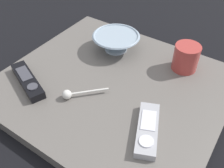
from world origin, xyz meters
TOP-DOWN VIEW (x-y plane):
  - ground_plane at (0.00, 0.00)m, footprint 6.00×6.00m
  - table at (0.00, 0.00)m, footprint 0.66×0.59m
  - cereal_bowl at (0.09, -0.16)m, footprint 0.17×0.17m
  - coffee_mug at (-0.15, -0.19)m, footprint 0.08×0.08m
  - teaspoon at (0.07, 0.12)m, footprint 0.10×0.10m
  - tv_remote_near at (-0.18, 0.11)m, footprint 0.11×0.17m
  - tv_remote_far at (0.21, 0.15)m, footprint 0.18×0.11m

SIDE VIEW (x-z plane):
  - ground_plane at x=0.00m, z-range 0.00..0.00m
  - table at x=0.00m, z-range 0.00..0.04m
  - tv_remote_near at x=-0.18m, z-range 0.03..0.06m
  - tv_remote_far at x=0.21m, z-range 0.03..0.06m
  - teaspoon at x=0.07m, z-range 0.04..0.06m
  - cereal_bowl at x=0.09m, z-range 0.04..0.10m
  - coffee_mug at x=-0.15m, z-range 0.04..0.12m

